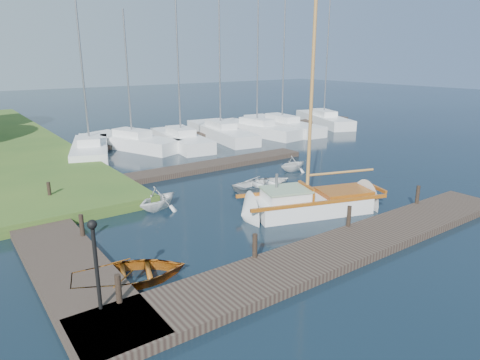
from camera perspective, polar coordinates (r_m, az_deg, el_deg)
ground at (r=19.48m, az=0.00°, el=-3.39°), size 160.00×160.00×0.00m
near_dock at (r=15.32m, az=13.36°, el=-8.90°), size 18.00×2.20×0.30m
left_dock at (r=18.28m, az=-24.93°, el=-5.83°), size 2.20×18.00×0.30m
far_dock at (r=25.70m, az=-4.83°, el=1.77°), size 14.00×1.60×0.30m
pontoon at (r=37.75m, az=-1.84°, el=6.48°), size 30.00×1.60×0.30m
mooring_post_0 at (r=11.94m, az=-15.91°, el=-13.75°), size 0.16×0.16×0.80m
mooring_post_1 at (r=13.84m, az=2.00°, el=-8.75°), size 0.16×0.16×0.80m
mooring_post_2 at (r=16.77m, az=14.32°, el=-4.69°), size 0.16×0.16×0.80m
mooring_post_3 at (r=20.28m, az=22.60°, el=-1.80°), size 0.16×0.16×0.80m
mooring_post_4 at (r=16.44m, az=-20.35°, el=-5.66°), size 0.16×0.16×0.80m
mooring_post_5 at (r=21.08m, az=-24.09°, el=-1.32°), size 0.16×0.16×0.80m
lamp_post at (r=11.29m, az=-18.77°, el=-9.16°), size 0.24×0.24×2.44m
sailboat at (r=18.86m, az=9.86°, el=-3.21°), size 7.41×4.04×9.83m
dinghy at (r=13.51m, az=-14.43°, el=-11.63°), size 3.91×3.27×0.69m
tender_b at (r=19.21m, az=-10.90°, el=-2.17°), size 2.74×2.57×1.15m
tender_c at (r=21.84m, az=3.15°, el=-0.30°), size 3.38×2.50×0.67m
tender_d at (r=25.43m, az=7.12°, el=2.36°), size 1.96×1.71×1.00m
marina_boat_0 at (r=30.41m, az=-19.35°, el=3.98°), size 4.42×7.64×9.95m
marina_boat_1 at (r=32.35m, az=-14.17°, el=5.08°), size 4.92×8.20×9.59m
marina_boat_2 at (r=32.49m, az=-7.88°, el=5.51°), size 3.13×8.03×12.27m
marina_boat_3 at (r=35.52m, az=-2.60°, el=6.55°), size 3.59×9.95×13.11m
marina_boat_4 at (r=37.11m, az=2.26°, el=6.96°), size 3.27×8.85×11.62m
marina_boat_5 at (r=39.40m, az=5.61°, el=7.44°), size 3.08×10.00×12.29m
marina_boat_7 at (r=43.54m, az=11.09°, el=8.05°), size 5.37×9.29×11.73m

